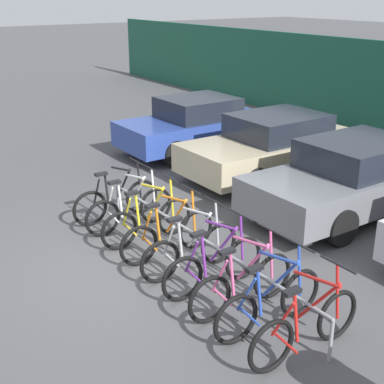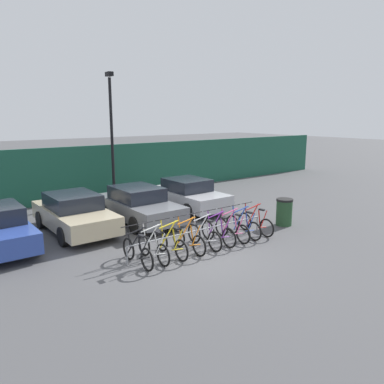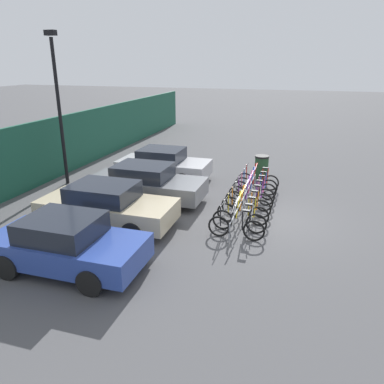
% 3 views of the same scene
% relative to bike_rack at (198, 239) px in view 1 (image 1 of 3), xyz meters
% --- Properties ---
extents(ground_plane, '(120.00, 120.00, 0.00)m').
position_rel_bike_rack_xyz_m(ground_plane, '(-0.57, -0.68, -0.50)').
color(ground_plane, '#4C4C4F').
extents(bike_rack, '(5.30, 0.04, 0.57)m').
position_rel_bike_rack_xyz_m(bike_rack, '(0.00, 0.00, 0.00)').
color(bike_rack, gray).
rests_on(bike_rack, ground).
extents(bicycle_black, '(0.68, 1.71, 1.05)m').
position_rel_bike_rack_xyz_m(bicycle_black, '(-2.38, -0.15, -0.12)').
color(bicycle_black, black).
rests_on(bicycle_black, ground).
extents(bicycle_white, '(0.68, 1.71, 1.05)m').
position_rel_bike_rack_xyz_m(bicycle_white, '(-1.86, -0.15, -0.12)').
color(bicycle_white, black).
rests_on(bicycle_white, ground).
extents(bicycle_yellow, '(0.68, 1.71, 1.05)m').
position_rel_bike_rack_xyz_m(bicycle_yellow, '(-1.24, -0.15, -0.12)').
color(bicycle_yellow, black).
rests_on(bicycle_yellow, ground).
extents(bicycle_orange, '(0.68, 1.71, 1.05)m').
position_rel_bike_rack_xyz_m(bicycle_orange, '(-0.59, -0.15, -0.12)').
color(bicycle_orange, black).
rests_on(bicycle_orange, ground).
extents(bicycle_silver, '(0.68, 1.71, 1.05)m').
position_rel_bike_rack_xyz_m(bicycle_silver, '(0.03, -0.15, -0.12)').
color(bicycle_silver, black).
rests_on(bicycle_silver, ground).
extents(bicycle_purple, '(0.68, 1.71, 1.05)m').
position_rel_bike_rack_xyz_m(bicycle_purple, '(0.62, -0.15, -0.12)').
color(bicycle_purple, black).
rests_on(bicycle_purple, ground).
extents(bicycle_pink, '(0.68, 1.71, 1.05)m').
position_rel_bike_rack_xyz_m(bicycle_pink, '(1.24, -0.15, -0.12)').
color(bicycle_pink, black).
rests_on(bicycle_pink, ground).
extents(bicycle_blue, '(0.68, 1.71, 1.05)m').
position_rel_bike_rack_xyz_m(bicycle_blue, '(1.76, -0.15, -0.12)').
color(bicycle_blue, black).
rests_on(bicycle_blue, ground).
extents(bicycle_red, '(0.68, 1.71, 1.05)m').
position_rel_bike_rack_xyz_m(bicycle_red, '(2.38, -0.15, -0.12)').
color(bicycle_red, black).
rests_on(bicycle_red, ground).
extents(car_blue, '(1.91, 3.93, 1.40)m').
position_rel_bike_rack_xyz_m(car_blue, '(-5.29, 3.61, 0.19)').
color(car_blue, '#2D479E').
rests_on(car_blue, ground).
extents(car_beige, '(1.91, 4.30, 1.40)m').
position_rel_bike_rack_xyz_m(car_beige, '(-2.65, 3.96, 0.19)').
color(car_beige, '#C1B28E').
rests_on(car_beige, ground).
extents(car_grey, '(1.91, 4.36, 1.40)m').
position_rel_bike_rack_xyz_m(car_grey, '(-0.18, 3.71, 0.19)').
color(car_grey, slate).
rests_on(car_grey, ground).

